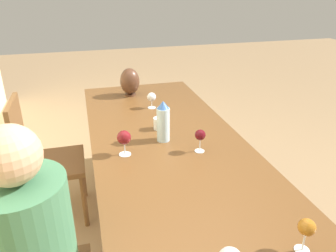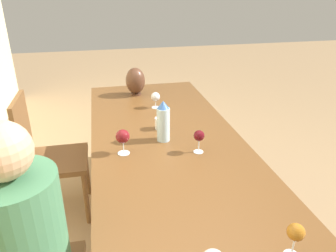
{
  "view_description": "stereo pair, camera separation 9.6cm",
  "coord_description": "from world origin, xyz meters",
  "px_view_note": "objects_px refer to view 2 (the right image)",
  "views": [
    {
      "loc": [
        -1.63,
        0.47,
        1.7
      ],
      "look_at": [
        0.13,
        0.0,
        0.87
      ],
      "focal_mm": 35.0,
      "sensor_mm": 36.0,
      "label": 1
    },
    {
      "loc": [
        -1.65,
        0.38,
        1.7
      ],
      "look_at": [
        0.13,
        0.0,
        0.87
      ],
      "focal_mm": 35.0,
      "sensor_mm": 36.0,
      "label": 2
    }
  ],
  "objects_px": {
    "wine_glass_0": "(123,137)",
    "wine_glass_4": "(296,233)",
    "wine_glass_5": "(155,97)",
    "vase": "(135,81)",
    "chair_far": "(46,154)",
    "water_tumbler": "(160,123)",
    "person_near": "(29,249)",
    "wine_glass_1": "(199,136)",
    "water_bottle": "(163,122)"
  },
  "relations": [
    {
      "from": "water_bottle",
      "to": "chair_far",
      "type": "bearing_deg",
      "value": 60.98
    },
    {
      "from": "wine_glass_1",
      "to": "chair_far",
      "type": "distance_m",
      "value": 1.21
    },
    {
      "from": "water_tumbler",
      "to": "wine_glass_0",
      "type": "bearing_deg",
      "value": 136.86
    },
    {
      "from": "wine_glass_0",
      "to": "water_tumbler",
      "type": "bearing_deg",
      "value": -43.14
    },
    {
      "from": "wine_glass_1",
      "to": "wine_glass_0",
      "type": "bearing_deg",
      "value": 80.09
    },
    {
      "from": "wine_glass_1",
      "to": "wine_glass_4",
      "type": "bearing_deg",
      "value": -172.68
    },
    {
      "from": "wine_glass_0",
      "to": "wine_glass_5",
      "type": "relative_size",
      "value": 1.2
    },
    {
      "from": "wine_glass_0",
      "to": "person_near",
      "type": "relative_size",
      "value": 0.12
    },
    {
      "from": "water_bottle",
      "to": "chair_far",
      "type": "xyz_separation_m",
      "value": [
        0.44,
        0.79,
        -0.38
      ]
    },
    {
      "from": "water_tumbler",
      "to": "chair_far",
      "type": "bearing_deg",
      "value": 71.51
    },
    {
      "from": "water_bottle",
      "to": "wine_glass_1",
      "type": "bearing_deg",
      "value": -138.83
    },
    {
      "from": "person_near",
      "to": "wine_glass_4",
      "type": "bearing_deg",
      "value": -109.16
    },
    {
      "from": "wine_glass_0",
      "to": "chair_far",
      "type": "height_order",
      "value": "chair_far"
    },
    {
      "from": "water_bottle",
      "to": "wine_glass_1",
      "type": "relative_size",
      "value": 1.89
    },
    {
      "from": "wine_glass_4",
      "to": "wine_glass_5",
      "type": "bearing_deg",
      "value": 8.11
    },
    {
      "from": "water_bottle",
      "to": "water_tumbler",
      "type": "bearing_deg",
      "value": -4.47
    },
    {
      "from": "vase",
      "to": "person_near",
      "type": "bearing_deg",
      "value": 157.8
    },
    {
      "from": "wine_glass_0",
      "to": "wine_glass_4",
      "type": "relative_size",
      "value": 1.05
    },
    {
      "from": "wine_glass_1",
      "to": "chair_far",
      "type": "relative_size",
      "value": 0.14
    },
    {
      "from": "wine_glass_5",
      "to": "vase",
      "type": "bearing_deg",
      "value": 18.48
    },
    {
      "from": "vase",
      "to": "wine_glass_1",
      "type": "relative_size",
      "value": 1.73
    },
    {
      "from": "water_tumbler",
      "to": "person_near",
      "type": "bearing_deg",
      "value": 139.57
    },
    {
      "from": "water_tumbler",
      "to": "person_near",
      "type": "distance_m",
      "value": 1.12
    },
    {
      "from": "wine_glass_0",
      "to": "wine_glass_1",
      "type": "height_order",
      "value": "wine_glass_0"
    },
    {
      "from": "water_bottle",
      "to": "wine_glass_4",
      "type": "distance_m",
      "value": 1.05
    },
    {
      "from": "water_tumbler",
      "to": "wine_glass_4",
      "type": "xyz_separation_m",
      "value": [
        -1.19,
        -0.26,
        0.07
      ]
    },
    {
      "from": "wine_glass_4",
      "to": "water_tumbler",
      "type": "bearing_deg",
      "value": 12.45
    },
    {
      "from": "vase",
      "to": "wine_glass_5",
      "type": "distance_m",
      "value": 0.36
    },
    {
      "from": "wine_glass_1",
      "to": "wine_glass_5",
      "type": "xyz_separation_m",
      "value": [
        0.76,
        0.12,
        -0.02
      ]
    },
    {
      "from": "water_bottle",
      "to": "person_near",
      "type": "relative_size",
      "value": 0.21
    },
    {
      "from": "water_tumbler",
      "to": "person_near",
      "type": "xyz_separation_m",
      "value": [
        -0.85,
        0.72,
        -0.14
      ]
    },
    {
      "from": "water_bottle",
      "to": "wine_glass_4",
      "type": "bearing_deg",
      "value": -164.83
    },
    {
      "from": "wine_glass_1",
      "to": "person_near",
      "type": "xyz_separation_m",
      "value": [
        -0.48,
        0.88,
        -0.2
      ]
    },
    {
      "from": "water_tumbler",
      "to": "wine_glass_0",
      "type": "xyz_separation_m",
      "value": [
        -0.29,
        0.27,
        0.07
      ]
    },
    {
      "from": "wine_glass_5",
      "to": "wine_glass_4",
      "type": "bearing_deg",
      "value": -171.89
    },
    {
      "from": "water_bottle",
      "to": "vase",
      "type": "relative_size",
      "value": 1.09
    },
    {
      "from": "wine_glass_4",
      "to": "wine_glass_0",
      "type": "bearing_deg",
      "value": 30.77
    },
    {
      "from": "vase",
      "to": "wine_glass_0",
      "type": "relative_size",
      "value": 1.59
    },
    {
      "from": "vase",
      "to": "chair_far",
      "type": "xyz_separation_m",
      "value": [
        -0.46,
        0.73,
        -0.38
      ]
    },
    {
      "from": "wine_glass_1",
      "to": "person_near",
      "type": "relative_size",
      "value": 0.11
    },
    {
      "from": "wine_glass_1",
      "to": "wine_glass_5",
      "type": "height_order",
      "value": "wine_glass_1"
    },
    {
      "from": "water_tumbler",
      "to": "wine_glass_4",
      "type": "height_order",
      "value": "wine_glass_4"
    },
    {
      "from": "vase",
      "to": "wine_glass_4",
      "type": "relative_size",
      "value": 1.67
    },
    {
      "from": "water_tumbler",
      "to": "wine_glass_5",
      "type": "relative_size",
      "value": 0.64
    },
    {
      "from": "wine_glass_4",
      "to": "wine_glass_5",
      "type": "relative_size",
      "value": 1.14
    },
    {
      "from": "water_bottle",
      "to": "wine_glass_5",
      "type": "height_order",
      "value": "water_bottle"
    },
    {
      "from": "vase",
      "to": "wine_glass_5",
      "type": "bearing_deg",
      "value": -161.52
    },
    {
      "from": "water_tumbler",
      "to": "water_bottle",
      "type": "bearing_deg",
      "value": 175.53
    },
    {
      "from": "water_tumbler",
      "to": "chair_far",
      "type": "relative_size",
      "value": 0.08
    },
    {
      "from": "wine_glass_0",
      "to": "wine_glass_5",
      "type": "height_order",
      "value": "wine_glass_0"
    }
  ]
}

